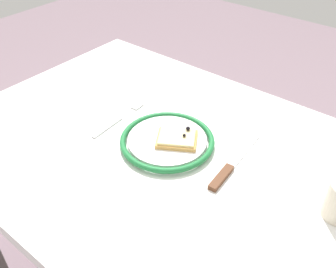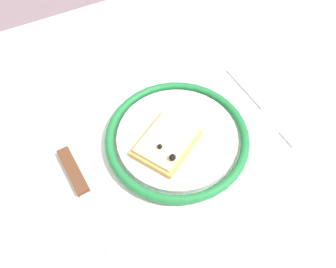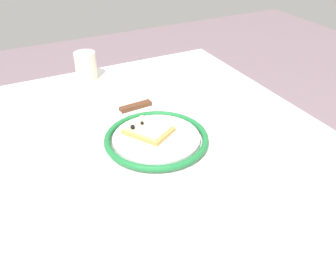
{
  "view_description": "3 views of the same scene",
  "coord_description": "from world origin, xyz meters",
  "px_view_note": "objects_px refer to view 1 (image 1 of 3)",
  "views": [
    {
      "loc": [
        0.51,
        -0.56,
        1.34
      ],
      "look_at": [
        0.04,
        0.02,
        0.76
      ],
      "focal_mm": 39.87,
      "sensor_mm": 36.0,
      "label": 1
    },
    {
      "loc": [
        0.21,
        0.31,
        1.26
      ],
      "look_at": [
        0.06,
        0.01,
        0.76
      ],
      "focal_mm": 39.69,
      "sensor_mm": 36.0,
      "label": 2
    },
    {
      "loc": [
        -0.61,
        0.31,
        1.22
      ],
      "look_at": [
        0.01,
        -0.0,
        0.77
      ],
      "focal_mm": 40.0,
      "sensor_mm": 36.0,
      "label": 3
    }
  ],
  "objects_px": {
    "pizza_slice_near": "(177,138)",
    "knife": "(228,170)",
    "fork": "(119,119)",
    "plate": "(167,141)",
    "dining_table": "(152,165)"
  },
  "relations": [
    {
      "from": "plate",
      "to": "fork",
      "type": "distance_m",
      "value": 0.17
    },
    {
      "from": "dining_table",
      "to": "fork",
      "type": "xyz_separation_m",
      "value": [
        -0.13,
        0.01,
        0.09
      ]
    },
    {
      "from": "pizza_slice_near",
      "to": "knife",
      "type": "bearing_deg",
      "value": 0.98
    },
    {
      "from": "dining_table",
      "to": "knife",
      "type": "distance_m",
      "value": 0.23
    },
    {
      "from": "plate",
      "to": "pizza_slice_near",
      "type": "height_order",
      "value": "pizza_slice_near"
    },
    {
      "from": "pizza_slice_near",
      "to": "knife",
      "type": "distance_m",
      "value": 0.15
    },
    {
      "from": "knife",
      "to": "fork",
      "type": "bearing_deg",
      "value": -178.12
    },
    {
      "from": "dining_table",
      "to": "plate",
      "type": "xyz_separation_m",
      "value": [
        0.04,
        0.01,
        0.1
      ]
    },
    {
      "from": "knife",
      "to": "fork",
      "type": "relative_size",
      "value": 1.19
    },
    {
      "from": "fork",
      "to": "knife",
      "type": "bearing_deg",
      "value": 1.88
    },
    {
      "from": "pizza_slice_near",
      "to": "plate",
      "type": "bearing_deg",
      "value": -160.37
    },
    {
      "from": "dining_table",
      "to": "pizza_slice_near",
      "type": "distance_m",
      "value": 0.13
    },
    {
      "from": "dining_table",
      "to": "plate",
      "type": "bearing_deg",
      "value": 18.16
    },
    {
      "from": "plate",
      "to": "fork",
      "type": "relative_size",
      "value": 1.2
    },
    {
      "from": "dining_table",
      "to": "plate",
      "type": "height_order",
      "value": "plate"
    }
  ]
}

